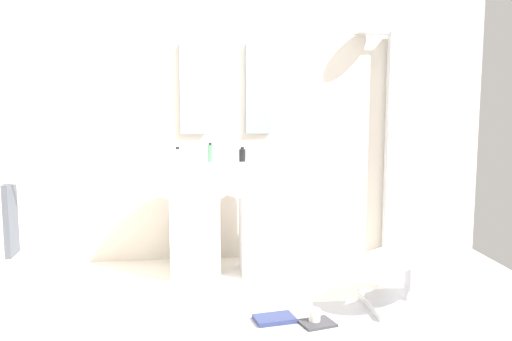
{
  "coord_description": "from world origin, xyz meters",
  "views": [
    {
      "loc": [
        -0.33,
        -3.5,
        1.5
      ],
      "look_at": [
        0.15,
        0.55,
        0.95
      ],
      "focal_mm": 39.92,
      "sensor_mm": 36.0,
      "label": 1
    }
  ],
  "objects_px": {
    "lounge_chair": "(408,260)",
    "towel_rack": "(6,223)",
    "magazine_charcoal": "(317,323)",
    "soap_bottle_black": "(242,155)",
    "pedestal_sink_left": "(195,213)",
    "soap_bottle_green": "(210,153)",
    "magazine_navy": "(274,319)",
    "coffee_mug": "(314,316)",
    "soap_bottle_clear": "(178,156)",
    "shower_column": "(392,140)",
    "pedestal_sink_right": "(264,211)"
  },
  "relations": [
    {
      "from": "pedestal_sink_left",
      "to": "lounge_chair",
      "type": "xyz_separation_m",
      "value": [
        1.47,
        -0.95,
        -0.17
      ]
    },
    {
      "from": "coffee_mug",
      "to": "soap_bottle_black",
      "type": "distance_m",
      "value": 1.53
    },
    {
      "from": "soap_bottle_black",
      "to": "magazine_charcoal",
      "type": "bearing_deg",
      "value": -72.26
    },
    {
      "from": "soap_bottle_clear",
      "to": "magazine_navy",
      "type": "bearing_deg",
      "value": -59.33
    },
    {
      "from": "towel_rack",
      "to": "soap_bottle_black",
      "type": "height_order",
      "value": "soap_bottle_black"
    },
    {
      "from": "coffee_mug",
      "to": "soap_bottle_green",
      "type": "distance_m",
      "value": 1.63
    },
    {
      "from": "pedestal_sink_right",
      "to": "coffee_mug",
      "type": "bearing_deg",
      "value": -81.31
    },
    {
      "from": "lounge_chair",
      "to": "coffee_mug",
      "type": "relative_size",
      "value": 11.39
    },
    {
      "from": "pedestal_sink_left",
      "to": "magazine_navy",
      "type": "xyz_separation_m",
      "value": [
        0.51,
        -1.09,
        -0.5
      ]
    },
    {
      "from": "pedestal_sink_left",
      "to": "towel_rack",
      "type": "distance_m",
      "value": 1.45
    },
    {
      "from": "shower_column",
      "to": "soap_bottle_clear",
      "type": "height_order",
      "value": "shower_column"
    },
    {
      "from": "lounge_chair",
      "to": "magazine_charcoal",
      "type": "distance_m",
      "value": 0.8
    },
    {
      "from": "lounge_chair",
      "to": "soap_bottle_green",
      "type": "distance_m",
      "value": 1.77
    },
    {
      "from": "pedestal_sink_right",
      "to": "soap_bottle_clear",
      "type": "xyz_separation_m",
      "value": [
        -0.71,
        -0.02,
        0.48
      ]
    },
    {
      "from": "shower_column",
      "to": "soap_bottle_black",
      "type": "relative_size",
      "value": 16.96
    },
    {
      "from": "soap_bottle_black",
      "to": "magazine_navy",
      "type": "bearing_deg",
      "value": -84.39
    },
    {
      "from": "towel_rack",
      "to": "lounge_chair",
      "type": "bearing_deg",
      "value": -5.79
    },
    {
      "from": "soap_bottle_black",
      "to": "soap_bottle_clear",
      "type": "height_order",
      "value": "soap_bottle_clear"
    },
    {
      "from": "soap_bottle_green",
      "to": "soap_bottle_black",
      "type": "height_order",
      "value": "soap_bottle_green"
    },
    {
      "from": "magazine_charcoal",
      "to": "shower_column",
      "type": "bearing_deg",
      "value": 40.93
    },
    {
      "from": "towel_rack",
      "to": "magazine_navy",
      "type": "xyz_separation_m",
      "value": [
        1.79,
        -0.42,
        -0.6
      ]
    },
    {
      "from": "magazine_navy",
      "to": "soap_bottle_black",
      "type": "xyz_separation_m",
      "value": [
        -0.11,
        1.08,
        0.97
      ]
    },
    {
      "from": "magazine_navy",
      "to": "coffee_mug",
      "type": "height_order",
      "value": "coffee_mug"
    },
    {
      "from": "coffee_mug",
      "to": "soap_bottle_clear",
      "type": "xyz_separation_m",
      "value": [
        -0.89,
        1.14,
        0.95
      ]
    },
    {
      "from": "magazine_charcoal",
      "to": "pedestal_sink_left",
      "type": "bearing_deg",
      "value": 108.04
    },
    {
      "from": "soap_bottle_black",
      "to": "towel_rack",
      "type": "bearing_deg",
      "value": -158.35
    },
    {
      "from": "soap_bottle_clear",
      "to": "coffee_mug",
      "type": "bearing_deg",
      "value": -51.97
    },
    {
      "from": "towel_rack",
      "to": "soap_bottle_clear",
      "type": "distance_m",
      "value": 1.38
    },
    {
      "from": "magazine_charcoal",
      "to": "magazine_navy",
      "type": "relative_size",
      "value": 0.81
    },
    {
      "from": "magazine_navy",
      "to": "coffee_mug",
      "type": "distance_m",
      "value": 0.27
    },
    {
      "from": "pedestal_sink_right",
      "to": "towel_rack",
      "type": "xyz_separation_m",
      "value": [
        -1.87,
        -0.67,
        0.11
      ]
    },
    {
      "from": "magazine_navy",
      "to": "soap_bottle_green",
      "type": "bearing_deg",
      "value": 98.88
    },
    {
      "from": "pedestal_sink_left",
      "to": "pedestal_sink_right",
      "type": "relative_size",
      "value": 1.0
    },
    {
      "from": "magazine_charcoal",
      "to": "soap_bottle_green",
      "type": "relative_size",
      "value": 1.35
    },
    {
      "from": "shower_column",
      "to": "magazine_navy",
      "type": "distance_m",
      "value": 2.24
    },
    {
      "from": "magazine_charcoal",
      "to": "soap_bottle_black",
      "type": "height_order",
      "value": "soap_bottle_black"
    },
    {
      "from": "shower_column",
      "to": "soap_bottle_clear",
      "type": "relative_size",
      "value": 15.85
    },
    {
      "from": "pedestal_sink_left",
      "to": "coffee_mug",
      "type": "height_order",
      "value": "pedestal_sink_left"
    },
    {
      "from": "pedestal_sink_left",
      "to": "soap_bottle_green",
      "type": "bearing_deg",
      "value": -1.5
    },
    {
      "from": "towel_rack",
      "to": "soap_bottle_black",
      "type": "bearing_deg",
      "value": 21.65
    },
    {
      "from": "lounge_chair",
      "to": "soap_bottle_clear",
      "type": "distance_m",
      "value": 1.96
    },
    {
      "from": "pedestal_sink_right",
      "to": "towel_rack",
      "type": "relative_size",
      "value": 1.1
    },
    {
      "from": "pedestal_sink_right",
      "to": "soap_bottle_green",
      "type": "bearing_deg",
      "value": -179.55
    },
    {
      "from": "magazine_navy",
      "to": "soap_bottle_black",
      "type": "height_order",
      "value": "soap_bottle_black"
    },
    {
      "from": "pedestal_sink_left",
      "to": "coffee_mug",
      "type": "distance_m",
      "value": 1.46
    },
    {
      "from": "pedestal_sink_left",
      "to": "soap_bottle_black",
      "type": "relative_size",
      "value": 8.66
    },
    {
      "from": "lounge_chair",
      "to": "towel_rack",
      "type": "height_order",
      "value": "towel_rack"
    },
    {
      "from": "pedestal_sink_left",
      "to": "towel_rack",
      "type": "bearing_deg",
      "value": -152.34
    },
    {
      "from": "magazine_navy",
      "to": "soap_bottle_green",
      "type": "relative_size",
      "value": 1.66
    },
    {
      "from": "magazine_charcoal",
      "to": "soap_bottle_black",
      "type": "relative_size",
      "value": 1.77
    }
  ]
}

